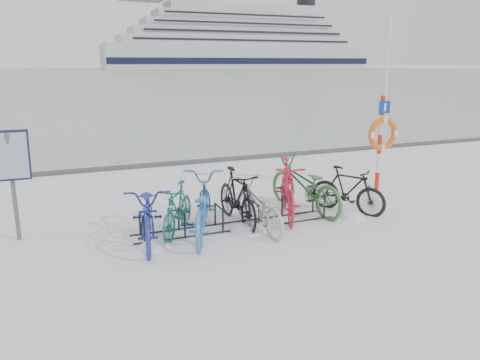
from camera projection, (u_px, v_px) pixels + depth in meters
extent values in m
plane|color=white|center=(237.00, 226.00, 8.96)|extent=(900.00, 900.00, 0.00)
cube|color=#A9B7BF|center=(58.00, 73.00, 148.46)|extent=(400.00, 298.00, 0.02)
cube|color=#3F3F42|center=(166.00, 164.00, 14.26)|extent=(400.00, 0.25, 0.10)
cylinder|color=black|center=(144.00, 232.00, 8.06)|extent=(0.04, 0.04, 0.44)
cylinder|color=black|center=(140.00, 224.00, 8.46)|extent=(0.04, 0.04, 0.44)
cylinder|color=black|center=(141.00, 216.00, 8.20)|extent=(0.04, 0.44, 0.04)
cylinder|color=black|center=(185.00, 226.00, 8.32)|extent=(0.04, 0.04, 0.44)
cylinder|color=black|center=(179.00, 219.00, 8.72)|extent=(0.04, 0.04, 0.44)
cylinder|color=black|center=(181.00, 211.00, 8.47)|extent=(0.04, 0.44, 0.04)
cylinder|color=black|center=(223.00, 221.00, 8.58)|extent=(0.04, 0.04, 0.44)
cylinder|color=black|center=(215.00, 214.00, 8.98)|extent=(0.04, 0.04, 0.44)
cylinder|color=black|center=(219.00, 207.00, 8.73)|extent=(0.04, 0.44, 0.04)
cylinder|color=black|center=(259.00, 217.00, 8.84)|extent=(0.04, 0.04, 0.44)
cylinder|color=black|center=(250.00, 210.00, 9.24)|extent=(0.04, 0.04, 0.44)
cylinder|color=black|center=(254.00, 202.00, 8.99)|extent=(0.04, 0.44, 0.04)
cylinder|color=black|center=(292.00, 212.00, 9.10)|extent=(0.04, 0.04, 0.44)
cylinder|color=black|center=(282.00, 206.00, 9.50)|extent=(0.04, 0.04, 0.44)
cylinder|color=black|center=(287.00, 199.00, 9.25)|extent=(0.04, 0.44, 0.04)
cylinder|color=black|center=(324.00, 208.00, 9.36)|extent=(0.04, 0.04, 0.44)
cylinder|color=black|center=(313.00, 202.00, 9.76)|extent=(0.04, 0.04, 0.44)
cylinder|color=black|center=(319.00, 195.00, 9.51)|extent=(0.04, 0.44, 0.04)
cylinder|color=black|center=(241.00, 229.00, 8.76)|extent=(4.00, 0.03, 0.03)
cylinder|color=black|center=(233.00, 222.00, 9.16)|extent=(4.00, 0.03, 0.03)
cylinder|color=#595B5E|center=(13.00, 188.00, 8.09)|extent=(0.07, 0.07, 1.89)
cube|color=black|center=(9.00, 155.00, 7.92)|extent=(0.66, 0.26, 0.86)
cube|color=#8C99AD|center=(9.00, 156.00, 7.88)|extent=(0.59, 0.19, 0.76)
cylinder|color=red|center=(377.00, 181.00, 11.44)|extent=(0.10, 0.10, 0.46)
cylinder|color=silver|center=(378.00, 163.00, 11.32)|extent=(0.10, 0.10, 0.46)
cylinder|color=red|center=(380.00, 144.00, 11.21)|extent=(0.10, 0.10, 0.46)
cylinder|color=silver|center=(381.00, 125.00, 11.10)|extent=(0.10, 0.10, 0.46)
cylinder|color=red|center=(382.00, 105.00, 10.99)|extent=(0.10, 0.10, 0.46)
torus|color=#E45B15|center=(383.00, 134.00, 11.07)|extent=(0.81, 0.14, 0.81)
cube|color=navy|center=(385.00, 107.00, 10.92)|extent=(0.29, 0.03, 0.29)
cylinder|color=silver|center=(385.00, 104.00, 11.06)|extent=(0.04, 0.04, 4.19)
cube|color=silver|center=(241.00, 57.00, 237.32)|extent=(135.65, 25.19, 11.63)
cube|color=black|center=(250.00, 61.00, 226.41)|extent=(135.65, 0.30, 2.91)
cube|color=black|center=(232.00, 61.00, 249.17)|extent=(135.65, 0.30, 2.91)
cube|color=silver|center=(241.00, 41.00, 235.43)|extent=(121.12, 23.25, 3.88)
cube|color=silver|center=(241.00, 25.00, 233.54)|extent=(97.86, 20.35, 3.88)
cube|color=silver|center=(241.00, 9.00, 231.65)|extent=(74.61, 17.44, 3.88)
cube|color=black|center=(250.00, 32.00, 223.85)|extent=(106.58, 0.20, 11.63)
imported|color=navy|center=(148.00, 211.00, 8.10)|extent=(1.12, 2.22, 1.11)
imported|color=#155B53|center=(178.00, 208.00, 8.51)|extent=(1.25, 1.61, 0.97)
imported|color=#3476B9|center=(201.00, 205.00, 8.40)|extent=(1.49, 2.28, 1.13)
imported|color=black|center=(237.00, 196.00, 9.04)|extent=(0.54, 1.84, 1.10)
imported|color=#A6A9AE|center=(258.00, 204.00, 8.73)|extent=(0.74, 1.87, 0.97)
imported|color=#B92139|center=(288.00, 188.00, 9.41)|extent=(1.25, 2.08, 1.21)
imported|color=#356D39|center=(304.00, 184.00, 9.81)|extent=(1.18, 2.32, 1.16)
imported|color=black|center=(348.00, 189.00, 9.75)|extent=(1.26, 1.65, 0.99)
ellipsoid|color=white|center=(155.00, 247.00, 7.96)|extent=(0.54, 0.54, 0.19)
ellipsoid|color=white|center=(98.00, 244.00, 8.11)|extent=(0.38, 0.38, 0.13)
ellipsoid|color=white|center=(271.00, 212.00, 9.86)|extent=(0.52, 0.52, 0.18)
ellipsoid|color=white|center=(243.00, 218.00, 9.43)|extent=(0.33, 0.33, 0.11)
ellipsoid|color=white|center=(359.00, 203.00, 10.49)|extent=(0.49, 0.49, 0.17)
ellipsoid|color=white|center=(248.00, 231.00, 8.74)|extent=(0.69, 0.69, 0.24)
ellipsoid|color=white|center=(198.00, 222.00, 9.22)|extent=(0.48, 0.48, 0.17)
ellipsoid|color=white|center=(352.00, 217.00, 9.52)|extent=(0.56, 0.56, 0.19)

